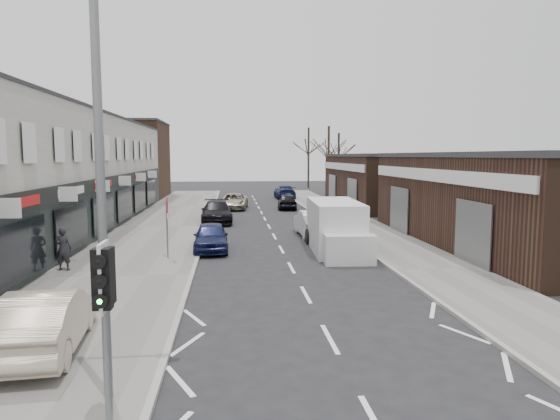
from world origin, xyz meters
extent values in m
plane|color=black|center=(0.00, 0.00, 0.00)|extent=(160.00, 160.00, 0.00)
cube|color=slate|center=(-6.75, 22.00, 0.06)|extent=(5.50, 64.00, 0.12)
cube|color=slate|center=(5.75, 22.00, 0.06)|extent=(3.50, 64.00, 0.12)
cube|color=beige|center=(-13.50, 19.50, 3.55)|extent=(8.00, 41.00, 7.10)
cube|color=#482E1F|center=(-13.50, 45.00, 4.00)|extent=(8.00, 10.00, 8.00)
cube|color=#39251A|center=(12.50, 14.00, 2.25)|extent=(10.00, 18.00, 4.50)
cube|color=#39251A|center=(12.50, 34.00, 2.25)|extent=(10.00, 16.00, 4.50)
cylinder|color=slate|center=(-4.40, -2.00, 1.62)|extent=(0.12, 0.12, 3.00)
cube|color=silver|center=(-4.40, -2.00, 2.67)|extent=(0.05, 0.55, 1.10)
cube|color=black|center=(-4.40, -2.12, 2.67)|extent=(0.28, 0.22, 0.95)
sphere|color=#0CE533|center=(-4.40, -2.24, 2.37)|extent=(0.18, 0.18, 0.18)
cube|color=black|center=(-4.40, -1.88, 2.67)|extent=(0.26, 0.20, 0.90)
cylinder|color=slate|center=(-4.70, -0.80, 4.12)|extent=(0.16, 0.16, 8.00)
cylinder|color=slate|center=(-5.20, 12.00, 1.37)|extent=(0.07, 0.07, 2.50)
cube|color=white|center=(-5.15, 12.00, 1.97)|extent=(0.04, 0.45, 0.25)
cube|color=silver|center=(2.52, 13.51, 1.20)|extent=(2.43, 5.36, 2.40)
cube|color=silver|center=(2.52, 10.42, 0.62)|extent=(2.16, 1.02, 1.26)
cylinder|color=black|center=(1.55, 11.67, 0.40)|extent=(0.25, 0.80, 0.80)
cylinder|color=black|center=(3.50, 11.67, 0.40)|extent=(0.25, 0.80, 0.80)
cylinder|color=black|center=(1.55, 15.35, 0.40)|extent=(0.25, 0.80, 0.80)
cylinder|color=black|center=(3.50, 15.35, 0.40)|extent=(0.25, 0.80, 0.80)
imported|color=#BDAC97|center=(-6.65, 1.64, 0.84)|extent=(1.91, 4.48, 1.43)
imported|color=black|center=(-8.91, 9.90, 0.97)|extent=(0.65, 0.45, 1.70)
imported|color=#151B43|center=(-3.40, 13.99, 0.68)|extent=(1.70, 4.02, 1.36)
imported|color=black|center=(-3.40, 24.20, 0.74)|extent=(2.21, 5.13, 1.47)
imported|color=#A39C83|center=(-2.20, 32.80, 0.67)|extent=(2.67, 5.03, 1.35)
imported|color=silver|center=(2.20, 17.84, 0.76)|extent=(1.68, 4.62, 1.51)
imported|color=black|center=(2.37, 32.35, 0.67)|extent=(1.88, 4.04, 1.34)
imported|color=#151F43|center=(3.30, 43.06, 0.71)|extent=(2.05, 4.92, 1.42)
camera|label=1|loc=(-2.41, -9.84, 4.55)|focal=32.00mm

